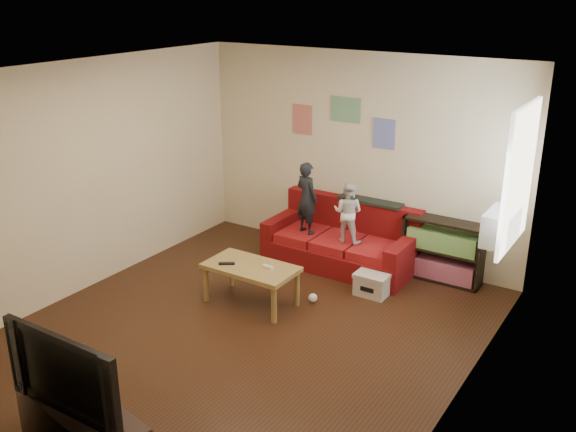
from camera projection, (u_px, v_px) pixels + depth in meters
The scene contains 17 objects.
room_shell at pixel (245, 211), 6.37m from camera, with size 4.52×5.02×2.72m.
sofa at pixel (342, 244), 8.35m from camera, with size 1.93×0.89×0.85m.
child_a at pixel (307, 198), 8.25m from camera, with size 0.34×0.23×0.95m, color black.
child_b at pixel (348, 212), 7.97m from camera, with size 0.38×0.30×0.78m, color silver.
coffee_table at pixel (251, 271), 7.28m from camera, with size 1.05×0.58×0.47m.
remote at pixel (227, 264), 7.28m from camera, with size 0.18×0.05×0.02m, color black.
game_controller at pixel (268, 267), 7.19m from camera, with size 0.14×0.04×0.03m, color white.
bookshelf at pixel (442, 254), 7.88m from camera, with size 0.98×0.29×0.79m.
window at pixel (519, 177), 6.45m from camera, with size 0.04×1.08×1.48m, color white.
ac_unit at pixel (501, 227), 6.71m from camera, with size 0.28×0.55×0.35m, color #B7B2A3.
artwork_left at pixel (302, 119), 8.63m from camera, with size 0.30×0.01×0.40m, color #D87266.
artwork_center at pixel (345, 110), 8.23m from camera, with size 0.42×0.01×0.32m, color #72B27F.
artwork_right at pixel (384, 134), 8.04m from camera, with size 0.30×0.01×0.38m, color #727FCC.
file_box at pixel (372, 284), 7.57m from camera, with size 0.40×0.30×0.27m.
tv_stand at pixel (83, 431), 4.94m from camera, with size 1.27×0.42×0.47m, color #3C2A24.
television at pixel (74, 368), 4.74m from camera, with size 1.15×0.15×0.66m, color black.
tissue at pixel (313, 298), 7.41m from camera, with size 0.11×0.11×0.11m, color silver.
Camera 1 is at (3.60, -4.83, 3.49)m, focal length 40.00 mm.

